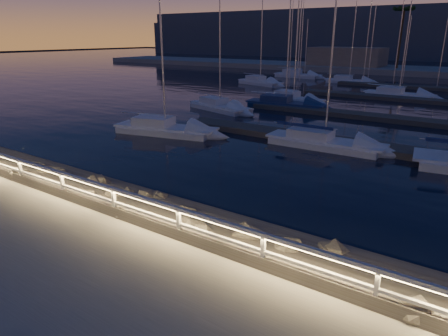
{
  "coord_description": "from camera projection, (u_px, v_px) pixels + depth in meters",
  "views": [
    {
      "loc": [
        8.54,
        -8.51,
        6.08
      ],
      "look_at": [
        -0.03,
        4.0,
        1.05
      ],
      "focal_mm": 32.0,
      "sensor_mm": 36.0,
      "label": 1
    }
  ],
  "objects": [
    {
      "name": "ground",
      "position": [
        156.0,
        230.0,
        13.16
      ],
      "size": [
        400.0,
        400.0,
        0.0
      ],
      "primitive_type": "plane",
      "color": "#A39F93",
      "rests_on": "ground"
    },
    {
      "name": "sailboat_e",
      "position": [
        292.0,
        98.0,
        42.14
      ],
      "size": [
        6.96,
        3.25,
        11.51
      ],
      "rotation": [
        0.0,
        0.0,
        -0.2
      ],
      "color": "silver",
      "rests_on": "ground"
    },
    {
      "name": "sailboat_n",
      "position": [
        348.0,
        80.0,
        59.13
      ],
      "size": [
        7.12,
        2.8,
        11.82
      ],
      "rotation": [
        0.0,
        0.0,
        0.1
      ],
      "color": "silver",
      "rests_on": "ground"
    },
    {
      "name": "floating_docks",
      "position": [
        390.0,
        106.0,
        38.73
      ],
      "size": [
        22.0,
        36.0,
        0.4
      ],
      "color": "#534B45",
      "rests_on": "ground"
    },
    {
      "name": "sailboat_f",
      "position": [
        219.0,
        106.0,
        37.66
      ],
      "size": [
        7.45,
        3.97,
        12.24
      ],
      "rotation": [
        0.0,
        0.0,
        -0.28
      ],
      "color": "silver",
      "rests_on": "ground"
    },
    {
      "name": "riprap",
      "position": [
        124.0,
        199.0,
        16.17
      ],
      "size": [
        17.67,
        2.26,
        1.32
      ],
      "color": "#656057",
      "rests_on": "ground"
    },
    {
      "name": "sailboat_i",
      "position": [
        259.0,
        82.0,
        57.21
      ],
      "size": [
        7.66,
        4.09,
        12.64
      ],
      "rotation": [
        0.0,
        0.0,
        -0.28
      ],
      "color": "silver",
      "rests_on": "ground"
    },
    {
      "name": "distant_hills",
      "position": [
        395.0,
        40.0,
        128.19
      ],
      "size": [
        230.0,
        37.5,
        18.0
      ],
      "color": "#374255",
      "rests_on": "ground"
    },
    {
      "name": "sailboat_j",
      "position": [
        284.0,
        103.0,
        38.83
      ],
      "size": [
        7.87,
        3.11,
        13.07
      ],
      "rotation": [
        0.0,
        0.0,
        0.11
      ],
      "color": "navy",
      "rests_on": "ground"
    },
    {
      "name": "sailboat_m",
      "position": [
        296.0,
        75.0,
        67.11
      ],
      "size": [
        8.1,
        2.81,
        13.67
      ],
      "rotation": [
        0.0,
        0.0,
        -0.05
      ],
      "color": "silver",
      "rests_on": "ground"
    },
    {
      "name": "sailboat_b",
      "position": [
        163.0,
        128.0,
        28.57
      ],
      "size": [
        7.79,
        3.85,
        12.8
      ],
      "rotation": [
        0.0,
        0.0,
        0.23
      ],
      "color": "silver",
      "rests_on": "ground"
    },
    {
      "name": "palm_left",
      "position": [
        404.0,
        12.0,
        70.62
      ],
      "size": [
        3.0,
        3.0,
        11.2
      ],
      "color": "#493922",
      "rests_on": "ground"
    },
    {
      "name": "harbor_water",
      "position": [
        386.0,
        114.0,
        37.9
      ],
      "size": [
        400.0,
        440.0,
        0.6
      ],
      "color": "black",
      "rests_on": "ground"
    },
    {
      "name": "guard_rail",
      "position": [
        154.0,
        208.0,
        12.95
      ],
      "size": [
        44.11,
        0.12,
        1.06
      ],
      "color": "silver",
      "rests_on": "ground"
    },
    {
      "name": "far_shore",
      "position": [
        445.0,
        70.0,
        71.1
      ],
      "size": [
        160.0,
        14.0,
        5.2
      ],
      "color": "#A39F93",
      "rests_on": "ground"
    },
    {
      "name": "sailboat_c",
      "position": [
        322.0,
        141.0,
        25.14
      ],
      "size": [
        7.44,
        2.44,
        12.51
      ],
      "rotation": [
        0.0,
        0.0,
        0.02
      ],
      "color": "silver",
      "rests_on": "ground"
    },
    {
      "name": "sailboat_k",
      "position": [
        397.0,
        94.0,
        45.51
      ],
      "size": [
        7.71,
        2.83,
        12.83
      ],
      "rotation": [
        0.0,
        0.0,
        -0.07
      ],
      "color": "silver",
      "rests_on": "ground"
    }
  ]
}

